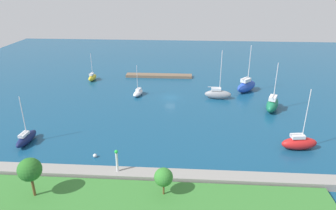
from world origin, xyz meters
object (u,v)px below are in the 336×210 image
object	(u,v)px
sailboat_white_west_end	(138,93)
sailboat_blue_by_breakwater	(246,86)
harbor_beacon	(117,159)
sailboat_red_lone_south	(299,143)
sailboat_gray_along_channel	(218,94)
mooring_buoy_white	(95,156)
sailboat_green_far_south	(272,104)
pier_dock	(159,76)
park_tree_west	(164,177)
sailboat_navy_far_north	(26,138)
sailboat_yellow_lone_north	(92,77)
park_tree_midwest	(30,170)

from	to	relation	value
sailboat_white_west_end	sailboat_blue_by_breakwater	distance (m)	29.58
harbor_beacon	sailboat_red_lone_south	xyz separation A→B (m)	(-30.88, -10.76, -2.10)
sailboat_gray_along_channel	mooring_buoy_white	size ratio (longest dim) A/B	19.14
sailboat_green_far_south	pier_dock	bearing A→B (deg)	72.81
park_tree_west	sailboat_blue_by_breakwater	size ratio (longest dim) A/B	0.32
sailboat_navy_far_north	mooring_buoy_white	xyz separation A→B (m)	(-14.26, 4.04, -0.69)
pier_dock	sailboat_yellow_lone_north	xyz separation A→B (m)	(19.86, 5.00, 0.60)
pier_dock	sailboat_white_west_end	size ratio (longest dim) A/B	2.51
park_tree_midwest	sailboat_green_far_south	xyz separation A→B (m)	(-40.76, -34.35, -3.48)
harbor_beacon	sailboat_yellow_lone_north	bearing A→B (deg)	-68.86
sailboat_gray_along_channel	park_tree_midwest	bearing A→B (deg)	-121.86
park_tree_midwest	park_tree_west	distance (m)	17.98
sailboat_green_far_south	sailboat_yellow_lone_north	size ratio (longest dim) A/B	1.39
harbor_beacon	sailboat_blue_by_breakwater	xyz separation A→B (m)	(-26.52, -41.15, -1.76)
park_tree_west	sailboat_blue_by_breakwater	world-z (taller)	sailboat_blue_by_breakwater
pier_dock	sailboat_gray_along_channel	world-z (taller)	sailboat_gray_along_channel
sailboat_navy_far_north	sailboat_red_lone_south	world-z (taller)	sailboat_red_lone_south
sailboat_gray_along_channel	sailboat_white_west_end	bearing A→B (deg)	-179.58
sailboat_blue_by_breakwater	sailboat_white_west_end	bearing A→B (deg)	141.87
sailboat_red_lone_south	mooring_buoy_white	world-z (taller)	sailboat_red_lone_south
sailboat_green_far_south	mooring_buoy_white	bearing A→B (deg)	145.70
pier_dock	sailboat_yellow_lone_north	distance (m)	20.49
sailboat_green_far_south	sailboat_navy_far_north	bearing A→B (deg)	133.69
sailboat_green_far_south	sailboat_red_lone_south	size ratio (longest dim) A/B	0.99
mooring_buoy_white	harbor_beacon	bearing A→B (deg)	133.94
sailboat_green_far_south	sailboat_navy_far_north	world-z (taller)	sailboat_green_far_south
sailboat_red_lone_south	mooring_buoy_white	xyz separation A→B (m)	(36.16, 5.27, -0.95)
sailboat_white_west_end	sailboat_gray_along_channel	distance (m)	20.94
sailboat_blue_by_breakwater	sailboat_navy_far_north	distance (m)	55.89
sailboat_green_far_south	sailboat_yellow_lone_north	world-z (taller)	sailboat_green_far_south
sailboat_blue_by_breakwater	sailboat_gray_along_channel	distance (m)	10.19
sailboat_navy_far_north	mooring_buoy_white	world-z (taller)	sailboat_navy_far_north
sailboat_blue_by_breakwater	mooring_buoy_white	distance (m)	47.81
sailboat_blue_by_breakwater	sailboat_yellow_lone_north	xyz separation A→B (m)	(45.06, -6.78, -0.63)
sailboat_yellow_lone_north	sailboat_blue_by_breakwater	bearing A→B (deg)	-91.95
sailboat_green_far_south	sailboat_red_lone_south	xyz separation A→B (m)	(-0.48, 17.65, -0.30)
park_tree_west	mooring_buoy_white	xyz separation A→B (m)	(12.79, -9.93, -3.33)
sailboat_navy_far_north	sailboat_yellow_lone_north	bearing A→B (deg)	1.59
park_tree_west	sailboat_green_far_south	world-z (taller)	sailboat_green_far_south
sailboat_green_far_south	sailboat_white_west_end	bearing A→B (deg)	99.86
pier_dock	park_tree_midwest	bearing A→B (deg)	78.77
sailboat_yellow_lone_north	mooring_buoy_white	bearing A→B (deg)	-156.06
sailboat_blue_by_breakwater	sailboat_gray_along_channel	bearing A→B (deg)	168.23
sailboat_gray_along_channel	sailboat_red_lone_south	bearing A→B (deg)	-59.67
park_tree_midwest	park_tree_west	xyz separation A→B (m)	(-17.86, -1.49, -1.40)
sailboat_navy_far_north	park_tree_west	bearing A→B (deg)	-114.21
harbor_beacon	sailboat_white_west_end	xyz separation A→B (m)	(2.60, -36.10, -2.59)
park_tree_midwest	mooring_buoy_white	size ratio (longest dim) A/B	8.82
sailboat_green_far_south	sailboat_blue_by_breakwater	size ratio (longest dim) A/B	0.90
sailboat_red_lone_south	pier_dock	bearing A→B (deg)	117.17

